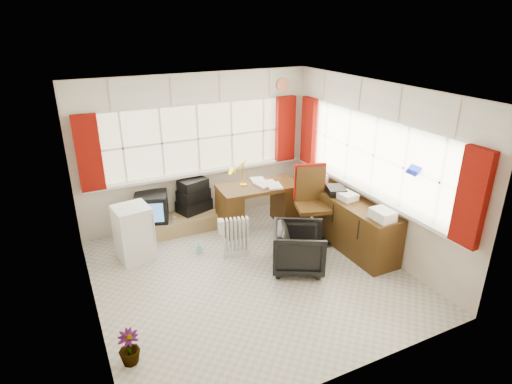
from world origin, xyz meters
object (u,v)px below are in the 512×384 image
(desk, at_px, (258,204))
(desk_lamp, at_px, (243,168))
(radiator, at_px, (235,240))
(mini_fridge, at_px, (134,233))
(credenza, at_px, (345,220))
(task_chair, at_px, (311,201))
(office_chair, at_px, (299,248))
(tv_bench, at_px, (176,224))
(crt_tv, at_px, (152,207))

(desk, distance_m, desk_lamp, 0.68)
(radiator, xyz_separation_m, mini_fridge, (-1.35, 0.58, 0.16))
(credenza, bearing_deg, task_chair, 137.36)
(desk_lamp, xyz_separation_m, office_chair, (0.15, -1.51, -0.73))
(office_chair, height_order, tv_bench, office_chair)
(task_chair, relative_size, office_chair, 1.69)
(desk, distance_m, office_chair, 1.41)
(radiator, bearing_deg, task_chair, -1.23)
(radiator, xyz_separation_m, tv_bench, (-0.59, 1.12, -0.12))
(mini_fridge, bearing_deg, desk_lamp, 6.00)
(credenza, bearing_deg, desk_lamp, 135.68)
(desk, distance_m, mini_fridge, 2.06)
(desk, bearing_deg, radiator, -136.71)
(credenza, height_order, tv_bench, credenza)
(credenza, bearing_deg, tv_bench, 146.30)
(desk, xyz_separation_m, task_chair, (0.57, -0.69, 0.22))
(crt_tv, bearing_deg, tv_bench, -11.70)
(desk, distance_m, crt_tv, 1.73)
(desk, height_order, office_chair, desk)
(task_chair, distance_m, radiator, 1.34)
(desk, xyz_separation_m, crt_tv, (-1.65, 0.52, 0.06))
(radiator, height_order, credenza, credenza)
(desk_lamp, height_order, tv_bench, desk_lamp)
(crt_tv, bearing_deg, task_chair, -28.75)
(radiator, relative_size, credenza, 0.30)
(desk, height_order, tv_bench, desk)
(tv_bench, height_order, mini_fridge, mini_fridge)
(task_chair, xyz_separation_m, mini_fridge, (-2.63, 0.60, -0.23))
(desk, height_order, radiator, desk)
(task_chair, distance_m, crt_tv, 2.53)
(credenza, bearing_deg, crt_tv, 148.77)
(desk_lamp, height_order, task_chair, task_chair)
(desk_lamp, relative_size, radiator, 0.72)
(task_chair, height_order, crt_tv, task_chair)
(radiator, relative_size, mini_fridge, 0.73)
(tv_bench, bearing_deg, radiator, -62.08)
(office_chair, distance_m, credenza, 1.10)
(task_chair, xyz_separation_m, credenza, (0.41, -0.38, -0.25))
(office_chair, height_order, mini_fridge, mini_fridge)
(radiator, bearing_deg, mini_fridge, 156.95)
(credenza, distance_m, mini_fridge, 3.19)
(desk, relative_size, crt_tv, 2.20)
(credenza, relative_size, crt_tv, 3.28)
(tv_bench, bearing_deg, desk, -19.08)
(task_chair, relative_size, crt_tv, 1.98)
(office_chair, height_order, crt_tv, crt_tv)
(desk_lamp, relative_size, crt_tv, 0.70)
(desk, height_order, credenza, credenza)
(desk, distance_m, tv_bench, 1.41)
(office_chair, distance_m, mini_fridge, 2.39)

